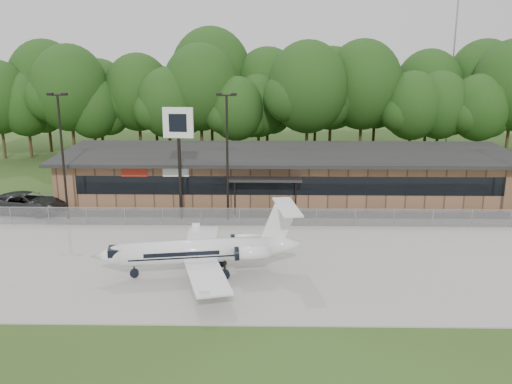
{
  "coord_description": "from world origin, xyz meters",
  "views": [
    {
      "loc": [
        -1.99,
        -27.31,
        14.27
      ],
      "look_at": [
        -2.67,
        12.0,
        3.63
      ],
      "focal_mm": 40.0,
      "sensor_mm": 36.0,
      "label": 1
    }
  ],
  "objects_px": {
    "business_jet": "(204,252)",
    "suv": "(27,203)",
    "terminal": "(287,174)",
    "pole_sign": "(179,135)"
  },
  "relations": [
    {
      "from": "terminal",
      "to": "pole_sign",
      "type": "bearing_deg",
      "value": -140.99
    },
    {
      "from": "suv",
      "to": "terminal",
      "type": "bearing_deg",
      "value": -67.04
    },
    {
      "from": "suv",
      "to": "pole_sign",
      "type": "height_order",
      "value": "pole_sign"
    },
    {
      "from": "terminal",
      "to": "pole_sign",
      "type": "relative_size",
      "value": 4.51
    },
    {
      "from": "business_jet",
      "to": "suv",
      "type": "relative_size",
      "value": 2.01
    },
    {
      "from": "business_jet",
      "to": "terminal",
      "type": "bearing_deg",
      "value": 63.57
    },
    {
      "from": "business_jet",
      "to": "pole_sign",
      "type": "distance_m",
      "value": 12.87
    },
    {
      "from": "business_jet",
      "to": "suv",
      "type": "xyz_separation_m",
      "value": [
        -16.25,
        12.73,
        -0.67
      ]
    },
    {
      "from": "suv",
      "to": "pole_sign",
      "type": "relative_size",
      "value": 0.71
    },
    {
      "from": "business_jet",
      "to": "pole_sign",
      "type": "bearing_deg",
      "value": 96.14
    }
  ]
}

